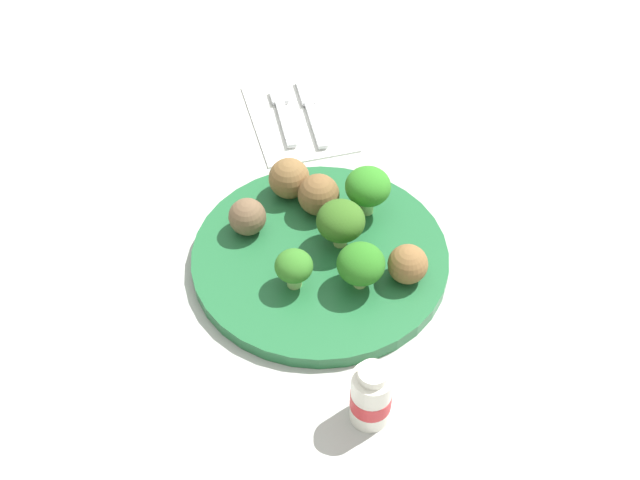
{
  "coord_description": "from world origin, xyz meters",
  "views": [
    {
      "loc": [
        -0.57,
        0.11,
        0.66
      ],
      "look_at": [
        0.0,
        0.0,
        0.04
      ],
      "focal_mm": 44.56,
      "sensor_mm": 36.0,
      "label": 1
    }
  ],
  "objects_px": {
    "plate": "(320,257)",
    "broccoli_floret_front_left": "(361,264)",
    "meatball_mid_left": "(408,264)",
    "fork": "(284,113)",
    "knife": "(311,109)",
    "broccoli_floret_front_right": "(341,221)",
    "yogurt_bottle": "(371,396)",
    "broccoli_floret_mid_left": "(368,187)",
    "broccoli_floret_back_left": "(294,267)",
    "meatball_front_right": "(319,195)",
    "meatball_back_left": "(289,178)",
    "meatball_far_rim": "(247,217)",
    "napkin": "(299,117)"
  },
  "relations": [
    {
      "from": "meatball_mid_left",
      "to": "knife",
      "type": "xyz_separation_m",
      "value": [
        0.31,
        0.05,
        -0.03
      ]
    },
    {
      "from": "broccoli_floret_front_left",
      "to": "broccoli_floret_mid_left",
      "type": "bearing_deg",
      "value": -16.8
    },
    {
      "from": "broccoli_floret_back_left",
      "to": "napkin",
      "type": "relative_size",
      "value": 0.27
    },
    {
      "from": "broccoli_floret_back_left",
      "to": "napkin",
      "type": "xyz_separation_m",
      "value": [
        0.29,
        -0.05,
        -0.04
      ]
    },
    {
      "from": "napkin",
      "to": "broccoli_floret_front_right",
      "type": "bearing_deg",
      "value": -178.88
    },
    {
      "from": "meatball_front_right",
      "to": "meatball_mid_left",
      "type": "height_order",
      "value": "meatball_front_right"
    },
    {
      "from": "meatball_front_right",
      "to": "meatball_far_rim",
      "type": "bearing_deg",
      "value": 101.44
    },
    {
      "from": "broccoli_floret_front_right",
      "to": "fork",
      "type": "height_order",
      "value": "broccoli_floret_front_right"
    },
    {
      "from": "plate",
      "to": "meatball_front_right",
      "type": "relative_size",
      "value": 5.91
    },
    {
      "from": "broccoli_floret_front_right",
      "to": "yogurt_bottle",
      "type": "relative_size",
      "value": 0.77
    },
    {
      "from": "broccoli_floret_back_left",
      "to": "meatball_mid_left",
      "type": "distance_m",
      "value": 0.12
    },
    {
      "from": "broccoli_floret_back_left",
      "to": "yogurt_bottle",
      "type": "height_order",
      "value": "yogurt_bottle"
    },
    {
      "from": "meatball_front_right",
      "to": "plate",
      "type": "bearing_deg",
      "value": 170.58
    },
    {
      "from": "broccoli_floret_front_left",
      "to": "broccoli_floret_mid_left",
      "type": "relative_size",
      "value": 0.89
    },
    {
      "from": "broccoli_floret_mid_left",
      "to": "knife",
      "type": "xyz_separation_m",
      "value": [
        0.21,
        0.03,
        -0.05
      ]
    },
    {
      "from": "yogurt_bottle",
      "to": "broccoli_floret_back_left",
      "type": "bearing_deg",
      "value": 15.75
    },
    {
      "from": "meatball_back_left",
      "to": "fork",
      "type": "xyz_separation_m",
      "value": [
        0.16,
        -0.02,
        -0.03
      ]
    },
    {
      "from": "knife",
      "to": "meatball_mid_left",
      "type": "bearing_deg",
      "value": -171.69
    },
    {
      "from": "meatball_back_left",
      "to": "meatball_mid_left",
      "type": "distance_m",
      "value": 0.18
    },
    {
      "from": "napkin",
      "to": "fork",
      "type": "distance_m",
      "value": 0.02
    },
    {
      "from": "broccoli_floret_front_right",
      "to": "meatball_back_left",
      "type": "relative_size",
      "value": 1.2
    },
    {
      "from": "broccoli_floret_back_left",
      "to": "meatball_front_right",
      "type": "bearing_deg",
      "value": -23.56
    },
    {
      "from": "meatball_mid_left",
      "to": "fork",
      "type": "bearing_deg",
      "value": 14.73
    },
    {
      "from": "meatball_mid_left",
      "to": "fork",
      "type": "height_order",
      "value": "meatball_mid_left"
    },
    {
      "from": "broccoli_floret_front_right",
      "to": "meatball_back_left",
      "type": "bearing_deg",
      "value": 24.98
    },
    {
      "from": "fork",
      "to": "broccoli_floret_mid_left",
      "type": "bearing_deg",
      "value": -163.1
    },
    {
      "from": "broccoli_floret_back_left",
      "to": "yogurt_bottle",
      "type": "bearing_deg",
      "value": -164.25
    },
    {
      "from": "broccoli_floret_front_left",
      "to": "napkin",
      "type": "relative_size",
      "value": 0.31
    },
    {
      "from": "plate",
      "to": "broccoli_floret_front_left",
      "type": "xyz_separation_m",
      "value": [
        -0.05,
        -0.03,
        0.04
      ]
    },
    {
      "from": "broccoli_floret_back_left",
      "to": "meatball_far_rim",
      "type": "distance_m",
      "value": 0.1
    },
    {
      "from": "broccoli_floret_front_right",
      "to": "fork",
      "type": "distance_m",
      "value": 0.25
    },
    {
      "from": "broccoli_floret_mid_left",
      "to": "meatball_front_right",
      "type": "relative_size",
      "value": 1.26
    },
    {
      "from": "meatball_back_left",
      "to": "yogurt_bottle",
      "type": "xyz_separation_m",
      "value": [
        -0.29,
        -0.03,
        -0.01
      ]
    },
    {
      "from": "meatball_far_rim",
      "to": "meatball_mid_left",
      "type": "relative_size",
      "value": 0.98
    },
    {
      "from": "broccoli_floret_front_left",
      "to": "napkin",
      "type": "distance_m",
      "value": 0.31
    },
    {
      "from": "broccoli_floret_front_left",
      "to": "broccoli_floret_back_left",
      "type": "distance_m",
      "value": 0.07
    },
    {
      "from": "plate",
      "to": "meatball_mid_left",
      "type": "height_order",
      "value": "meatball_mid_left"
    },
    {
      "from": "meatball_mid_left",
      "to": "napkin",
      "type": "distance_m",
      "value": 0.31
    },
    {
      "from": "broccoli_floret_front_right",
      "to": "meatball_front_right",
      "type": "bearing_deg",
      "value": 13.39
    },
    {
      "from": "plate",
      "to": "broccoli_floret_front_left",
      "type": "bearing_deg",
      "value": -147.98
    },
    {
      "from": "broccoli_floret_front_right",
      "to": "meatball_front_right",
      "type": "relative_size",
      "value": 1.2
    },
    {
      "from": "broccoli_floret_front_right",
      "to": "meatball_far_rim",
      "type": "height_order",
      "value": "broccoli_floret_front_right"
    },
    {
      "from": "meatball_mid_left",
      "to": "knife",
      "type": "height_order",
      "value": "meatball_mid_left"
    },
    {
      "from": "meatball_mid_left",
      "to": "napkin",
      "type": "height_order",
      "value": "meatball_mid_left"
    },
    {
      "from": "broccoli_floret_front_left",
      "to": "meatball_back_left",
      "type": "xyz_separation_m",
      "value": [
        0.15,
        0.05,
        -0.01
      ]
    },
    {
      "from": "broccoli_floret_mid_left",
      "to": "meatball_far_rim",
      "type": "relative_size",
      "value": 1.43
    },
    {
      "from": "meatball_far_rim",
      "to": "napkin",
      "type": "height_order",
      "value": "meatball_far_rim"
    },
    {
      "from": "broccoli_floret_front_right",
      "to": "fork",
      "type": "bearing_deg",
      "value": 5.23
    },
    {
      "from": "broccoli_floret_front_left",
      "to": "meatball_back_left",
      "type": "relative_size",
      "value": 1.11
    },
    {
      "from": "plate",
      "to": "fork",
      "type": "height_order",
      "value": "plate"
    }
  ]
}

